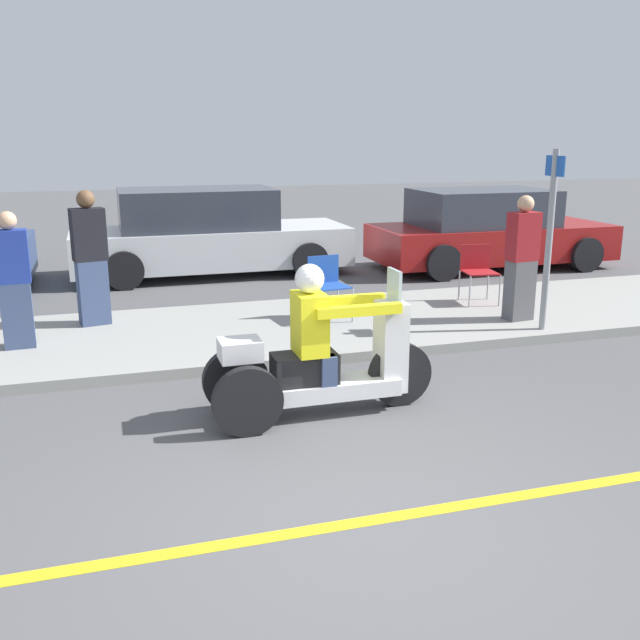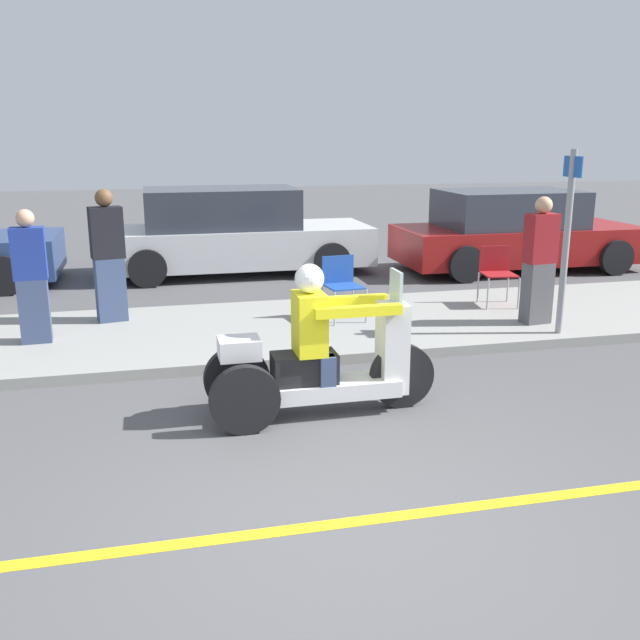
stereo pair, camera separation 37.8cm
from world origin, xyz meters
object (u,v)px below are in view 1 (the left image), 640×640
Objects in this scene: motorcycle_trike at (319,361)px; parked_car_lot_left at (488,231)px; folding_chair_curbside at (478,267)px; street_sign at (550,234)px; parked_car_lot_right at (207,235)px; spectator_by_tree at (14,283)px; spectator_far_back at (522,261)px; folding_chair_set_back at (327,281)px; spectator_with_child at (91,261)px.

parked_car_lot_left is at bearing 49.53° from motorcycle_trike.
folding_chair_curbside is 0.37× the size of street_sign.
motorcycle_trike is 6.95m from parked_car_lot_right.
spectator_by_tree is 0.35× the size of parked_car_lot_left.
spectator_by_tree is at bearing 170.09° from street_sign.
spectator_by_tree is at bearing -156.58° from parked_car_lot_left.
parked_car_lot_right is (2.79, 4.30, -0.14)m from spectator_by_tree.
folding_chair_curbside is 3.48m from parked_car_lot_left.
spectator_far_back reaches higher than parked_car_lot_right.
motorcycle_trike is 4.60m from folding_chair_curbside.
street_sign is (3.40, 1.57, 0.81)m from motorcycle_trike.
spectator_with_child is at bearing 168.56° from folding_chair_set_back.
motorcycle_trike is 3.85m from spectator_by_tree.
spectator_by_tree is 0.96× the size of spectator_far_back.
folding_chair_curbside is at bearing -122.16° from parked_car_lot_left.
spectator_by_tree is at bearing -135.05° from spectator_with_child.
spectator_by_tree is 0.91× the size of spectator_with_child.
spectator_with_child reaches higher than motorcycle_trike.
spectator_far_back is at bearing 93.56° from street_sign.
spectator_by_tree reaches higher than folding_chair_set_back.
parked_car_lot_left reaches higher than folding_chair_curbside.
parked_car_lot_left is 2.04× the size of street_sign.
folding_chair_curbside is 2.38m from folding_chair_set_back.
street_sign reaches higher than folding_chair_set_back.
spectator_with_child is 5.69m from street_sign.
spectator_with_child is at bearing 119.38° from motorcycle_trike.
folding_chair_set_back is (2.93, -0.59, -0.32)m from spectator_with_child.
spectator_by_tree is at bearing 136.36° from motorcycle_trike.
motorcycle_trike is 2.58× the size of folding_chair_curbside.
parked_car_lot_right is at bearing 170.68° from parked_car_lot_left.
spectator_by_tree is at bearing -175.28° from folding_chair_curbside.
spectator_by_tree is 1.16m from spectator_with_child.
spectator_far_back reaches higher than folding_chair_curbside.
parked_car_lot_left is 4.92m from street_sign.
folding_chair_curbside is 5.05m from parked_car_lot_right.
folding_chair_set_back is 0.18× the size of parked_car_lot_left.
motorcycle_trike is 0.96× the size of street_sign.
spectator_far_back is at bearing -5.29° from spectator_by_tree.
spectator_with_child is at bearing -119.42° from parked_car_lot_right.
parked_car_lot_left is at bearing -9.32° from parked_car_lot_right.
parked_car_lot_left is at bearing 20.21° from spectator_with_child.
spectator_by_tree is 1.89× the size of folding_chair_curbside.
folding_chair_curbside is (-0.02, 1.07, -0.28)m from spectator_far_back.
folding_chair_set_back is at bearing -142.58° from parked_car_lot_left.
parked_car_lot_right is (0.02, 6.95, 0.22)m from motorcycle_trike.
spectator_far_back is 0.33× the size of parked_car_lot_right.
spectator_far_back is 2.53m from folding_chair_set_back.
motorcycle_trike reaches higher than folding_chair_set_back.
street_sign reaches higher than parked_car_lot_right.
spectator_with_child is 7.63m from parked_car_lot_left.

